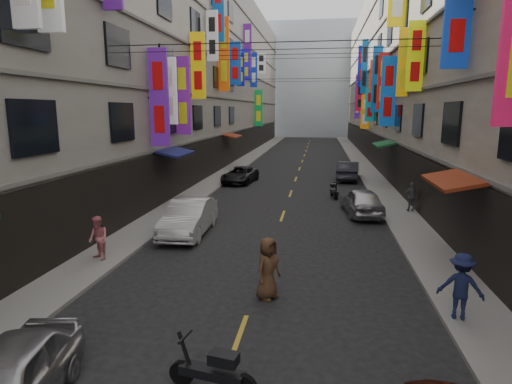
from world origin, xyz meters
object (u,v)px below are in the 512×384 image
(scooter_far_right, at_px, (334,191))
(pedestrian_lfar, at_px, (98,238))
(car_right_mid, at_px, (362,202))
(car_right_far, at_px, (348,171))
(car_left_far, at_px, (240,175))
(pedestrian_rfar, at_px, (412,197))
(scooter_crossing, at_px, (213,371))
(car_left_near, at_px, (6,384))
(pedestrian_crossing, at_px, (268,268))
(pedestrian_rnear, at_px, (461,286))
(car_left_mid, at_px, (189,217))

(scooter_far_right, relative_size, pedestrian_lfar, 1.14)
(scooter_far_right, xyz_separation_m, pedestrian_lfar, (-8.55, -12.78, 0.46))
(car_right_mid, distance_m, car_right_far, 11.26)
(car_left_far, distance_m, pedestrian_rfar, 13.32)
(car_right_far, bearing_deg, scooter_crossing, 87.09)
(car_left_near, distance_m, car_right_mid, 17.74)
(car_left_far, height_order, car_right_far, car_right_far)
(pedestrian_crossing, bearing_deg, car_right_mid, 11.90)
(car_right_far, distance_m, pedestrian_rnear, 22.56)
(pedestrian_rnear, bearing_deg, scooter_far_right, -64.05)
(car_left_mid, distance_m, pedestrian_crossing, 7.25)
(car_left_near, distance_m, car_left_mid, 11.45)
(pedestrian_lfar, xyz_separation_m, pedestrian_rfar, (12.41, 9.29, -0.02))
(car_left_mid, bearing_deg, pedestrian_rfar, 25.78)
(pedestrian_rnear, distance_m, pedestrian_crossing, 5.03)
(car_left_far, xyz_separation_m, pedestrian_rfar, (10.60, -8.06, 0.29))
(scooter_far_right, height_order, car_left_near, car_left_near)
(car_right_far, relative_size, pedestrian_rfar, 2.87)
(car_left_mid, bearing_deg, pedestrian_crossing, -56.45)
(car_left_mid, distance_m, car_right_far, 17.68)
(car_left_near, bearing_deg, car_left_far, 81.87)
(car_left_mid, bearing_deg, pedestrian_lfar, -119.20)
(pedestrian_rfar, xyz_separation_m, pedestrian_crossing, (-6.18, -11.27, 0.02))
(pedestrian_rnear, distance_m, pedestrian_rfar, 12.03)
(car_left_near, xyz_separation_m, pedestrian_lfar, (-2.32, 7.50, 0.25))
(car_left_far, xyz_separation_m, car_right_far, (8.00, 2.50, 0.13))
(car_left_mid, height_order, car_right_mid, car_left_mid)
(car_left_mid, relative_size, car_right_mid, 1.11)
(scooter_far_right, bearing_deg, car_left_near, 63.08)
(scooter_far_right, relative_size, car_right_mid, 0.43)
(car_left_far, bearing_deg, scooter_crossing, -74.02)
(scooter_far_right, height_order, car_left_far, car_left_far)
(scooter_crossing, relative_size, car_right_mid, 0.43)
(scooter_crossing, bearing_deg, pedestrian_crossing, 3.60)
(scooter_far_right, distance_m, pedestrian_rnear, 15.69)
(car_right_far, height_order, pedestrian_crossing, pedestrian_crossing)
(car_right_mid, relative_size, pedestrian_lfar, 2.62)
(car_left_far, relative_size, pedestrian_rfar, 2.80)
(pedestrian_rfar, relative_size, pedestrian_crossing, 0.84)
(car_right_mid, bearing_deg, car_right_far, -96.95)
(car_left_far, height_order, car_right_mid, car_right_mid)
(car_left_near, bearing_deg, pedestrian_rfar, 49.69)
(pedestrian_rnear, bearing_deg, scooter_crossing, 49.40)
(car_left_mid, distance_m, pedestrian_lfar, 4.46)
(car_left_near, relative_size, car_right_far, 0.88)
(scooter_crossing, height_order, car_left_near, car_left_near)
(car_left_mid, relative_size, pedestrian_rfar, 2.99)
(scooter_crossing, distance_m, car_left_far, 23.95)
(pedestrian_lfar, bearing_deg, car_right_far, 97.44)
(car_left_mid, relative_size, pedestrian_crossing, 2.52)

